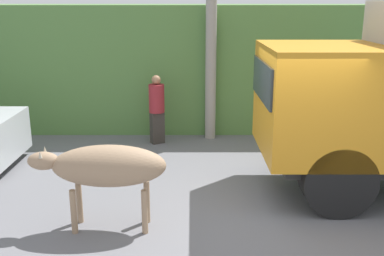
# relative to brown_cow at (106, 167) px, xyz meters

# --- Properties ---
(ground_plane) EXTENTS (60.00, 60.00, 0.00)m
(ground_plane) POSITION_rel_brown_cow_xyz_m (2.49, 0.71, -0.97)
(ground_plane) COLOR slate
(hillside_embankment) EXTENTS (32.00, 6.76, 3.20)m
(hillside_embankment) POSITION_rel_brown_cow_xyz_m (2.49, 8.23, 0.63)
(hillside_embankment) COLOR #568442
(hillside_embankment) RESTS_ON ground_plane
(building_backdrop) EXTENTS (5.57, 2.70, 3.00)m
(building_backdrop) POSITION_rel_brown_cow_xyz_m (-3.67, 6.32, 0.55)
(building_backdrop) COLOR #B2BCAD
(building_backdrop) RESTS_ON ground_plane
(brown_cow) EXTENTS (2.00, 0.62, 1.29)m
(brown_cow) POSITION_rel_brown_cow_xyz_m (0.00, 0.00, 0.00)
(brown_cow) COLOR #9E7F60
(brown_cow) RESTS_ON ground_plane
(pedestrian_on_hill) EXTENTS (0.49, 0.49, 1.64)m
(pedestrian_on_hill) POSITION_rel_brown_cow_xyz_m (0.42, 4.21, -0.08)
(pedestrian_on_hill) COLOR #38332D
(pedestrian_on_hill) RESTS_ON ground_plane
(utility_pole) EXTENTS (0.90, 0.26, 5.84)m
(utility_pole) POSITION_rel_brown_cow_xyz_m (1.70, 4.63, 2.06)
(utility_pole) COLOR #9E998E
(utility_pole) RESTS_ON ground_plane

